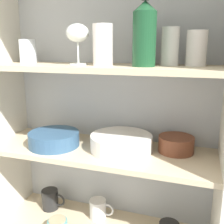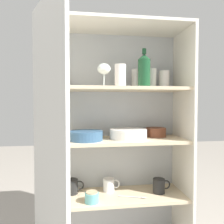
# 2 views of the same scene
# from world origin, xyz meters

# --- Properties ---
(cupboard_back_panel) EXTENTS (0.95, 0.02, 1.46)m
(cupboard_back_panel) POSITION_xyz_m (0.00, 0.31, 0.73)
(cupboard_back_panel) COLOR #B2B7BC
(cupboard_back_panel) RESTS_ON ground_plane
(cupboard_side_left) EXTENTS (0.02, 0.34, 1.46)m
(cupboard_side_left) POSITION_xyz_m (-0.46, 0.15, 0.73)
(cupboard_side_left) COLOR silver
(cupboard_side_left) RESTS_ON ground_plane
(cupboard_side_right) EXTENTS (0.02, 0.34, 1.46)m
(cupboard_side_right) POSITION_xyz_m (0.46, 0.15, 0.73)
(cupboard_side_right) COLOR silver
(cupboard_side_right) RESTS_ON ground_plane
(shelf_board_middle) EXTENTS (0.91, 0.30, 0.02)m
(shelf_board_middle) POSITION_xyz_m (0.00, 0.15, 0.73)
(shelf_board_middle) COLOR beige
(shelf_board_upper) EXTENTS (0.91, 0.30, 0.02)m
(shelf_board_upper) POSITION_xyz_m (0.00, 0.15, 1.07)
(shelf_board_upper) COLOR beige
(tumbler_glass_0) EXTENTS (0.07, 0.07, 0.12)m
(tumbler_glass_0) POSITION_xyz_m (0.35, 0.20, 1.14)
(tumbler_glass_0) COLOR silver
(tumbler_glass_0) RESTS_ON shelf_board_upper
(tumbler_glass_1) EXTENTS (0.06, 0.06, 0.13)m
(tumbler_glass_1) POSITION_xyz_m (0.26, 0.20, 1.15)
(tumbler_glass_1) COLOR white
(tumbler_glass_1) RESTS_ON shelf_board_upper
(tumbler_glass_2) EXTENTS (0.07, 0.07, 0.10)m
(tumbler_glass_2) POSITION_xyz_m (-0.35, 0.20, 1.13)
(tumbler_glass_2) COLOR white
(tumbler_glass_2) RESTS_ON shelf_board_upper
(tumbler_glass_3) EXTENTS (0.07, 0.07, 0.15)m
(tumbler_glass_3) POSITION_xyz_m (0.02, 0.13, 1.15)
(tumbler_glass_3) COLOR silver
(tumbler_glass_3) RESTS_ON shelf_board_upper
(tumbler_glass_4) EXTENTS (0.06, 0.06, 0.14)m
(tumbler_glass_4) POSITION_xyz_m (0.16, 0.24, 1.15)
(tumbler_glass_4) COLOR white
(tumbler_glass_4) RESTS_ON shelf_board_upper
(wine_glass_0) EXTENTS (0.09, 0.09, 0.15)m
(wine_glass_0) POSITION_xyz_m (-0.08, 0.14, 1.19)
(wine_glass_0) COLOR white
(wine_glass_0) RESTS_ON shelf_board_upper
(wine_bottle) EXTENTS (0.08, 0.08, 0.25)m
(wine_bottle) POSITION_xyz_m (0.18, 0.12, 1.19)
(wine_bottle) COLOR #194728
(wine_bottle) RESTS_ON shelf_board_upper
(plate_stack_white) EXTENTS (0.25, 0.25, 0.06)m
(plate_stack_white) POSITION_xyz_m (0.09, 0.17, 0.77)
(plate_stack_white) COLOR white
(plate_stack_white) RESTS_ON shelf_board_middle
(mixing_bowl_large) EXTENTS (0.21, 0.21, 0.06)m
(mixing_bowl_large) POSITION_xyz_m (-0.19, 0.12, 0.78)
(mixing_bowl_large) COLOR #33567A
(mixing_bowl_large) RESTS_ON shelf_board_middle
(serving_bowl_small) EXTENTS (0.14, 0.14, 0.06)m
(serving_bowl_small) POSITION_xyz_m (0.30, 0.22, 0.78)
(serving_bowl_small) COLOR brown
(serving_bowl_small) RESTS_ON shelf_board_middle
(coffee_mug_primary) EXTENTS (0.12, 0.08, 0.10)m
(coffee_mug_primary) POSITION_xyz_m (-0.29, 0.21, 0.42)
(coffee_mug_primary) COLOR black
(coffee_mug_primary) RESTS_ON shelf_board_lower
(coffee_mug_extra_2) EXTENTS (0.12, 0.08, 0.09)m
(coffee_mug_extra_2) POSITION_xyz_m (-0.04, 0.22, 0.42)
(coffee_mug_extra_2) COLOR white
(coffee_mug_extra_2) RESTS_ON shelf_board_lower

